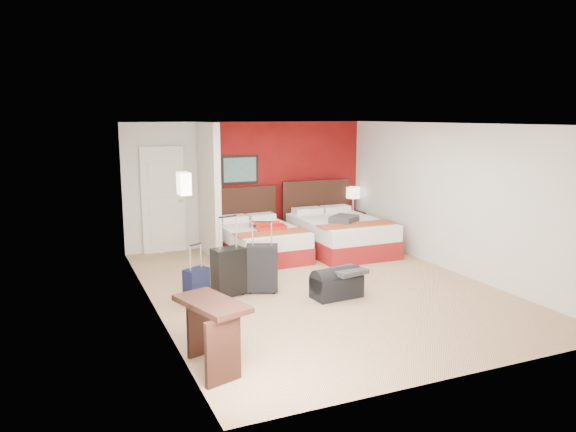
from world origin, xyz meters
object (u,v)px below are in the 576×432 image
bed_left (261,242)px  red_suitcase_open (268,226)px  suitcase_charcoal (262,270)px  desk (213,335)px  nightstand (353,224)px  table_lamp (353,199)px  suitcase_navy (196,287)px  suitcase_black (229,273)px  bed_right (341,235)px  duffel_bag (337,285)px

bed_left → red_suitcase_open: 0.36m
red_suitcase_open → suitcase_charcoal: bearing=-105.4°
red_suitcase_open → desk: (-2.19, -4.05, -0.24)m
suitcase_charcoal → nightstand: bearing=63.8°
table_lamp → suitcase_navy: size_ratio=1.15×
suitcase_black → desk: desk is taller
desk → bed_right: bearing=29.7°
suitcase_navy → desk: (-0.35, -2.09, 0.13)m
bed_left → red_suitcase_open: size_ratio=2.65×
table_lamp → suitcase_charcoal: 4.25m
duffel_bag → desk: (-2.28, -1.52, 0.19)m
bed_left → nightstand: bearing=17.0°
suitcase_charcoal → suitcase_navy: bearing=-152.3°
duffel_bag → desk: bearing=-150.9°
table_lamp → duffel_bag: (-2.25, -3.46, -0.65)m
table_lamp → duffel_bag: bearing=-123.0°
table_lamp → suitcase_navy: (-4.19, -2.90, -0.60)m
table_lamp → suitcase_navy: bearing=-145.3°
bed_left → desk: bearing=-118.4°
red_suitcase_open → suitcase_black: 2.28m
suitcase_black → desk: bearing=-122.5°
bed_right → red_suitcase_open: 1.53m
bed_left → red_suitcase_open: red_suitcase_open is taller
bed_left → suitcase_black: (-1.23, -1.94, 0.06)m
bed_right → duffel_bag: bearing=-119.8°
red_suitcase_open → desk: desk is taller
suitcase_charcoal → suitcase_navy: size_ratio=1.47×
bed_right → suitcase_navy: 3.84m
suitcase_charcoal → suitcase_navy: suitcase_charcoal is taller
table_lamp → suitcase_black: 4.62m
duffel_bag → table_lamp: bearing=52.5°
bed_left → bed_right: size_ratio=0.89×
suitcase_navy → nightstand: bearing=5.9°
suitcase_navy → bed_left: bearing=21.1°
bed_right → suitcase_navy: (-3.34, -1.89, -0.08)m
table_lamp → suitcase_charcoal: (-3.16, -2.80, -0.49)m
red_suitcase_open → suitcase_charcoal: suitcase_charcoal is taller
bed_left → table_lamp: 2.64m
suitcase_navy → duffel_bag: suitcase_navy is taller
nightstand → table_lamp: table_lamp is taller
table_lamp → suitcase_charcoal: bearing=-138.4°
suitcase_navy → duffel_bag: (1.94, -0.57, -0.05)m
duffel_bag → bed_right: bearing=55.7°
nightstand → suitcase_black: size_ratio=0.82×
red_suitcase_open → desk: bearing=-110.3°
nightstand → table_lamp: (0.00, 0.00, 0.55)m
desk → suitcase_navy: bearing=63.2°
suitcase_navy → desk: size_ratio=0.53×
duffel_bag → desk: size_ratio=0.81×
table_lamp → suitcase_black: size_ratio=0.79×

